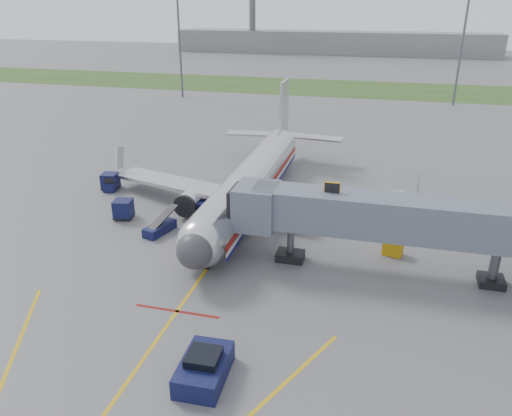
% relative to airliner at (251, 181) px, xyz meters
% --- Properties ---
extents(ground, '(400.00, 400.00, 0.00)m').
position_rel_airliner_xyz_m(ground, '(-0.00, -15.25, -2.65)').
color(ground, '#565659').
rests_on(ground, ground).
extents(grass_strip, '(300.00, 25.00, 0.01)m').
position_rel_airliner_xyz_m(grass_strip, '(-0.00, 74.75, -2.64)').
color(grass_strip, '#2D4C1E').
rests_on(grass_strip, ground).
extents(apron_markings, '(21.52, 50.00, 0.01)m').
position_rel_airliner_xyz_m(apron_markings, '(-0.00, -22.65, -2.64)').
color(apron_markings, gold).
rests_on(apron_markings, ground).
extents(airliner, '(32.10, 35.67, 10.25)m').
position_rel_airliner_xyz_m(airliner, '(0.00, 0.00, 0.00)').
color(airliner, silver).
rests_on(airliner, ground).
extents(jet_bridge, '(25.30, 4.00, 6.90)m').
position_rel_airliner_xyz_m(jet_bridge, '(12.86, -10.25, 1.82)').
color(jet_bridge, slate).
rests_on(jet_bridge, ground).
extents(light_mast_left, '(2.00, 0.44, 20.40)m').
position_rel_airliner_xyz_m(light_mast_left, '(-30.00, 54.75, 8.13)').
color(light_mast_left, '#595B60').
rests_on(light_mast_left, ground).
extents(light_mast_right, '(2.00, 0.44, 20.40)m').
position_rel_airliner_xyz_m(light_mast_right, '(25.00, 59.75, 8.13)').
color(light_mast_right, '#595B60').
rests_on(light_mast_right, ground).
extents(distant_terminal, '(120.00, 14.00, 8.00)m').
position_rel_airliner_xyz_m(distant_terminal, '(-10.00, 154.75, 1.35)').
color(distant_terminal, slate).
rests_on(distant_terminal, ground).
extents(control_tower, '(4.00, 4.00, 30.00)m').
position_rel_airliner_xyz_m(control_tower, '(-40.00, 149.75, 14.68)').
color(control_tower, '#595B60').
rests_on(control_tower, ground).
extents(pushback_tug, '(2.58, 4.08, 1.67)m').
position_rel_airliner_xyz_m(pushback_tug, '(4.00, -24.80, -1.95)').
color(pushback_tug, '#0B0B34').
rests_on(pushback_tug, ground).
extents(baggage_tug, '(1.52, 2.43, 1.59)m').
position_rel_airliner_xyz_m(baggage_tug, '(-16.00, 0.51, -1.94)').
color(baggage_tug, '#0B0B34').
rests_on(baggage_tug, ground).
extents(baggage_cart_a, '(1.57, 1.57, 1.53)m').
position_rel_airliner_xyz_m(baggage_cart_a, '(-3.48, -3.89, -1.86)').
color(baggage_cart_a, '#0B0B34').
rests_on(baggage_cart_a, ground).
extents(baggage_cart_b, '(1.93, 1.93, 1.81)m').
position_rel_airliner_xyz_m(baggage_cart_b, '(-16.25, 0.61, -1.72)').
color(baggage_cart_b, '#0B0B34').
rests_on(baggage_cart_b, ground).
extents(baggage_cart_c, '(2.01, 2.01, 1.84)m').
position_rel_airliner_xyz_m(baggage_cart_c, '(-10.97, -6.16, -1.71)').
color(baggage_cart_c, '#0B0B34').
rests_on(baggage_cart_c, ground).
extents(belt_loader, '(2.11, 4.13, 1.95)m').
position_rel_airliner_xyz_m(belt_loader, '(-6.28, -8.22, -2.16)').
color(belt_loader, '#0B0B34').
rests_on(belt_loader, ground).
extents(ground_power_cart, '(1.76, 1.39, 1.24)m').
position_rel_airliner_xyz_m(ground_power_cart, '(13.95, -7.25, -2.04)').
color(ground_power_cart, '#D79B0C').
rests_on(ground_power_cart, ground).
extents(ramp_worker, '(0.82, 0.75, 1.88)m').
position_rel_airliner_xyz_m(ramp_worker, '(-3.00, -7.28, -1.71)').
color(ramp_worker, '#ACC917').
rests_on(ramp_worker, ground).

